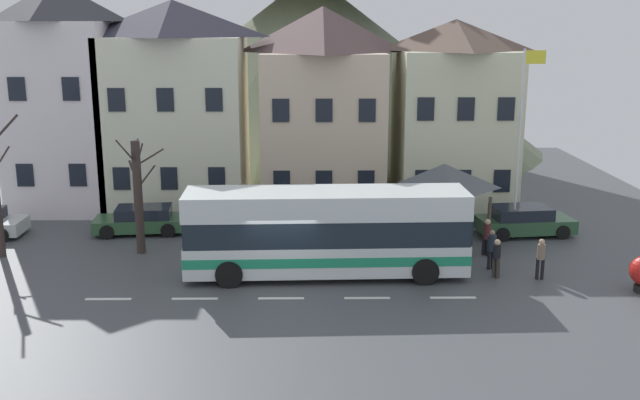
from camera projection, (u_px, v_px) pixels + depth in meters
The scene contains 18 objects.
ground_plane at pixel (283, 284), 26.85m from camera, with size 40.00×60.00×0.07m.
townhouse_00 at pixel (64, 98), 36.71m from camera, with size 5.02×5.36×11.32m.
townhouse_01 at pixel (176, 106), 36.90m from camera, with size 6.84×5.41×10.45m.
townhouse_02 at pixel (323, 108), 37.74m from camera, with size 6.10×6.91×10.16m.
townhouse_03 at pixel (453, 114), 37.65m from camera, with size 5.70×6.43×9.52m.
hilltop_castle at pixel (312, 54), 55.34m from camera, with size 34.87×34.87×19.78m.
transit_bus at pixel (326, 233), 27.34m from camera, with size 10.61×2.86×3.28m.
bus_shelter at pixel (444, 177), 31.33m from camera, with size 3.60×3.60×3.47m.
parked_car_00 at pixel (524, 221), 32.89m from camera, with size 4.39×2.36×1.31m.
parked_car_01 at pixel (244, 217), 33.57m from camera, with size 4.51×2.14×1.36m.
parked_car_03 at pixel (141, 220), 33.19m from camera, with size 4.17×2.19×1.23m.
pedestrian_00 at pixel (497, 257), 27.29m from camera, with size 0.28×0.30×1.50m.
pedestrian_01 at pixel (541, 256), 27.09m from camera, with size 0.31×0.29×1.56m.
pedestrian_02 at pixel (487, 237), 29.92m from camera, with size 0.32×0.34×1.55m.
pedestrian_03 at pixel (492, 247), 28.24m from camera, with size 0.33×0.33×1.56m.
public_bench at pixel (419, 220), 33.77m from camera, with size 1.76×0.48×0.87m.
flagpole at pixel (521, 133), 31.45m from camera, with size 0.95×0.10×8.28m.
bare_tree_00 at pixel (138, 195), 29.87m from camera, with size 1.65×1.63×4.87m.
Camera 1 is at (1.09, -25.38, 9.30)m, focal length 41.01 mm.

